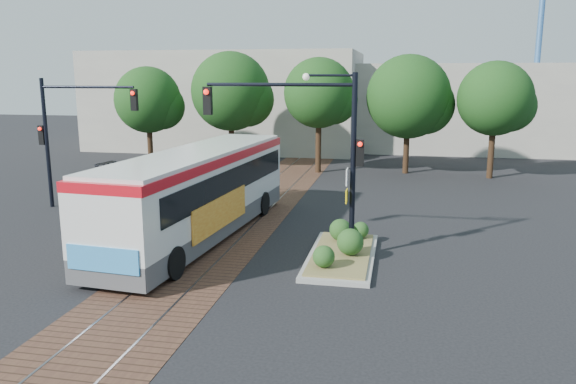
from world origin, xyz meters
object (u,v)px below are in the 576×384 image
at_px(traffic_island, 343,248).
at_px(signal_pole_main, 316,135).
at_px(city_bus, 199,189).
at_px(signal_pole_left, 67,125).
at_px(officer, 89,202).
at_px(parked_car, 135,175).

height_order(traffic_island, signal_pole_main, signal_pole_main).
relative_size(city_bus, signal_pole_main, 2.12).
height_order(traffic_island, signal_pole_left, signal_pole_left).
bearing_deg(city_bus, officer, 174.56).
relative_size(signal_pole_main, officer, 3.28).
bearing_deg(traffic_island, officer, 167.17).
relative_size(city_bus, parked_car, 2.88).
height_order(traffic_island, officer, officer).
bearing_deg(officer, signal_pole_main, 131.15).
height_order(city_bus, signal_pole_left, signal_pole_left).
distance_m(officer, parked_car, 8.03).
bearing_deg(city_bus, signal_pole_main, -11.91).
bearing_deg(traffic_island, city_bus, 164.98).
bearing_deg(signal_pole_left, signal_pole_main, -21.45).
relative_size(city_bus, traffic_island, 2.44).
distance_m(city_bus, signal_pole_left, 8.48).
height_order(city_bus, traffic_island, city_bus).
bearing_deg(signal_pole_left, city_bus, -24.16).
height_order(signal_pole_main, signal_pole_left, signal_pole_main).
distance_m(traffic_island, parked_car, 16.35).
bearing_deg(traffic_island, signal_pole_left, 159.64).
height_order(city_bus, signal_pole_main, signal_pole_main).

